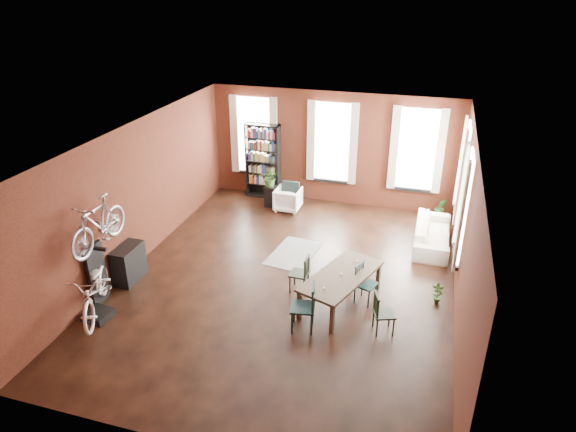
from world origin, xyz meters
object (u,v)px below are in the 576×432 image
at_px(dining_chair_d, 366,284).
at_px(bike_trainer, 98,315).
at_px(dining_chair_b, 299,273).
at_px(cream_sofa, 433,230).
at_px(dining_chair_a, 303,307).
at_px(bicycle_floor, 92,270).
at_px(plant_stand, 271,196).
at_px(white_armchair, 288,198).
at_px(dining_table, 341,289).
at_px(dining_chair_c, 384,313).
at_px(console_table, 129,263).
at_px(bookshelf, 263,161).

bearing_deg(dining_chair_d, bike_trainer, 131.63).
distance_m(dining_chair_b, cream_sofa, 3.86).
relative_size(dining_chair_a, bicycle_floor, 0.51).
bearing_deg(dining_chair_b, plant_stand, -151.48).
distance_m(white_armchair, bicycle_floor, 6.23).
bearing_deg(bike_trainer, dining_table, 22.50).
height_order(dining_chair_b, dining_chair_c, dining_chair_b).
height_order(dining_chair_d, bicycle_floor, bicycle_floor).
height_order(dining_chair_d, plant_stand, dining_chair_d).
xyz_separation_m(dining_table, dining_chair_c, (0.94, -0.67, 0.07)).
height_order(dining_table, console_table, console_table).
height_order(dining_chair_d, bike_trainer, dining_chair_d).
relative_size(dining_table, console_table, 2.44).
xyz_separation_m(dining_table, cream_sofa, (1.67, 3.08, 0.07)).
bearing_deg(dining_chair_a, dining_table, 142.61).
bearing_deg(dining_chair_c, white_armchair, 14.24).
height_order(dining_chair_b, bike_trainer, dining_chair_b).
bearing_deg(dining_chair_c, dining_chair_d, 8.15).
bearing_deg(white_armchair, cream_sofa, 166.93).
xyz_separation_m(dining_chair_b, bicycle_floor, (-3.45, -2.02, 0.67)).
height_order(dining_chair_d, bookshelf, bookshelf).
xyz_separation_m(white_armchair, console_table, (-2.26, -4.46, 0.05)).
distance_m(white_armchair, cream_sofa, 4.08).
bearing_deg(bicycle_floor, dining_chair_a, -11.91).
bearing_deg(dining_chair_c, dining_chair_b, 44.25).
distance_m(bookshelf, bicycle_floor, 6.66).
bearing_deg(bookshelf, dining_table, -55.54).
height_order(dining_chair_a, bicycle_floor, bicycle_floor).
distance_m(plant_stand, bicycle_floor, 6.17).
relative_size(dining_chair_a, dining_chair_b, 1.17).
distance_m(dining_table, cream_sofa, 3.50).
bearing_deg(dining_chair_a, white_armchair, -170.61).
bearing_deg(dining_chair_d, cream_sofa, -3.41).
bearing_deg(plant_stand, console_table, -110.77).
relative_size(bookshelf, bike_trainer, 4.63).
bearing_deg(bike_trainer, dining_chair_a, 11.91).
xyz_separation_m(dining_chair_b, bike_trainer, (-3.48, -2.04, -0.34)).
xyz_separation_m(dining_chair_c, console_table, (-5.50, 0.24, -0.01)).
distance_m(dining_chair_a, console_table, 4.08).
bearing_deg(dining_table, white_armchair, 139.71).
xyz_separation_m(dining_chair_a, cream_sofa, (2.19, 4.08, -0.07)).
bearing_deg(plant_stand, dining_chair_d, -49.97).
bearing_deg(plant_stand, cream_sofa, -13.19).
bearing_deg(bicycle_floor, white_armchair, 46.89).
distance_m(dining_chair_c, bookshelf, 6.92).
bearing_deg(dining_chair_d, white_armchair, 54.98).
relative_size(dining_chair_a, bookshelf, 0.43).
xyz_separation_m(bookshelf, cream_sofa, (4.95, -1.70, -0.69)).
height_order(dining_table, dining_chair_a, dining_chair_a).
bearing_deg(console_table, white_armchair, 63.12).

